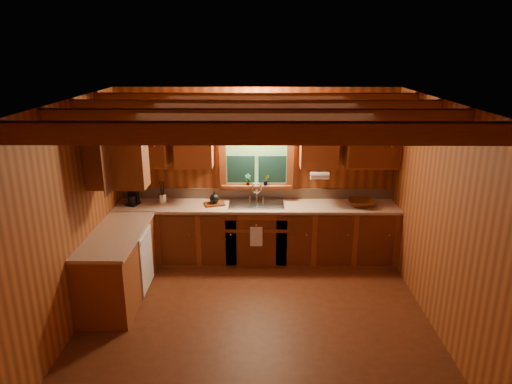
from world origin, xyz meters
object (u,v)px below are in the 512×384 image
at_px(sink, 256,207).
at_px(wicker_basket, 361,203).
at_px(cutting_board, 215,204).
at_px(coffee_maker, 133,195).

bearing_deg(sink, wicker_basket, -2.47).
bearing_deg(cutting_board, coffee_maker, 163.05).
xyz_separation_m(sink, wicker_basket, (1.55, -0.07, 0.09)).
bearing_deg(sink, coffee_maker, -179.73).
distance_m(cutting_board, wicker_basket, 2.18).
relative_size(coffee_maker, cutting_board, 0.97).
bearing_deg(coffee_maker, sink, 18.53).
relative_size(sink, coffee_maker, 2.89).
bearing_deg(wicker_basket, coffee_maker, 179.02).
bearing_deg(cutting_board, sink, -14.65).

